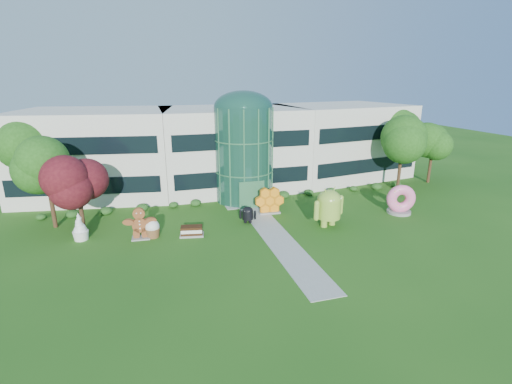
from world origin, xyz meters
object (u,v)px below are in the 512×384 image
object	(u,v)px
android_green	(329,205)
android_black	(248,213)
donut	(400,199)
gingerbread	(140,223)

from	to	relation	value
android_green	android_black	world-z (taller)	android_green
android_black	donut	size ratio (longest dim) A/B	0.62
android_green	donut	bearing A→B (deg)	-9.37
donut	gingerbread	size ratio (longest dim) A/B	1.00
android_black	gingerbread	world-z (taller)	gingerbread
donut	gingerbread	bearing A→B (deg)	-165.10
android_green	android_black	distance (m)	7.27
android_green	donut	world-z (taller)	android_green
donut	android_black	bearing A→B (deg)	-169.59
android_black	donut	bearing A→B (deg)	17.91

